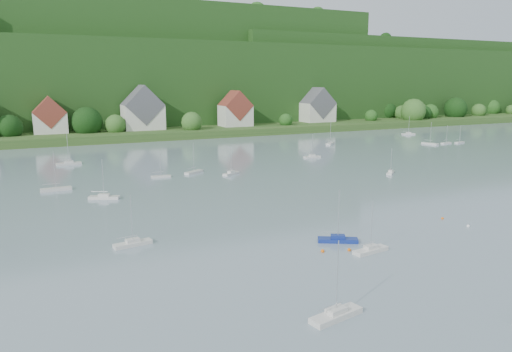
# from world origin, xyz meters

# --- Properties ---
(far_shore_strip) EXTENTS (600.00, 60.00, 3.00)m
(far_shore_strip) POSITION_xyz_m (0.00, 200.00, 1.50)
(far_shore_strip) COLOR #2B4F1D
(far_shore_strip) RESTS_ON ground
(forested_ridge) EXTENTS (620.00, 181.22, 69.89)m
(forested_ridge) POSITION_xyz_m (0.39, 268.57, 22.89)
(forested_ridge) COLOR #143A12
(forested_ridge) RESTS_ON ground
(village_building_1) EXTENTS (12.00, 9.36, 14.00)m
(village_building_1) POSITION_xyz_m (-30.00, 189.00, 8.75)
(village_building_1) COLOR beige
(village_building_1) RESTS_ON far_shore_strip
(village_building_2) EXTENTS (16.00, 11.44, 18.00)m
(village_building_2) POSITION_xyz_m (5.00, 188.00, 10.27)
(village_building_2) COLOR beige
(village_building_2) RESTS_ON far_shore_strip
(village_building_3) EXTENTS (13.00, 10.40, 15.50)m
(village_building_3) POSITION_xyz_m (45.00, 186.00, 9.43)
(village_building_3) COLOR beige
(village_building_3) RESTS_ON far_shore_strip
(village_building_4) EXTENTS (15.00, 10.40, 16.50)m
(village_building_4) POSITION_xyz_m (90.00, 190.00, 9.59)
(village_building_4) COLOR beige
(village_building_4) RESTS_ON far_shore_strip
(near_sailboat_0) EXTENTS (6.06, 2.75, 7.91)m
(near_sailboat_0) POSITION_xyz_m (-12.54, 25.53, 0.43)
(near_sailboat_0) COLOR silver
(near_sailboat_0) RESTS_ON ground
(near_sailboat_1) EXTENTS (5.72, 4.15, 7.65)m
(near_sailboat_1) POSITION_xyz_m (0.69, 44.27, 0.42)
(near_sailboat_1) COLOR navy
(near_sailboat_1) RESTS_ON ground
(near_sailboat_3) EXTENTS (5.49, 2.21, 7.21)m
(near_sailboat_3) POSITION_xyz_m (2.23, 38.85, 0.41)
(near_sailboat_3) COLOR silver
(near_sailboat_3) RESTS_ON ground
(near_sailboat_6) EXTENTS (5.50, 2.31, 7.20)m
(near_sailboat_6) POSITION_xyz_m (-26.12, 55.26, 0.41)
(near_sailboat_6) COLOR silver
(near_sailboat_6) RESTS_ON ground
(mooring_buoy_0) EXTENTS (0.51, 0.51, 0.51)m
(mooring_buoy_0) POSITION_xyz_m (-3.54, 41.69, 0.00)
(mooring_buoy_0) COLOR orange
(mooring_buoy_0) RESTS_ON ground
(mooring_buoy_2) EXTENTS (0.44, 0.44, 0.44)m
(mooring_buoy_2) POSITION_xyz_m (23.23, 46.48, 0.00)
(mooring_buoy_2) COLOR orange
(mooring_buoy_2) RESTS_ON ground
(mooring_buoy_3) EXTENTS (0.48, 0.48, 0.48)m
(mooring_buoy_3) POSITION_xyz_m (-0.03, 40.55, 0.00)
(mooring_buoy_3) COLOR orange
(mooring_buoy_3) RESTS_ON ground
(mooring_buoy_4) EXTENTS (0.49, 0.49, 0.49)m
(mooring_buoy_4) POSITION_xyz_m (23.49, 41.48, 0.00)
(mooring_buoy_4) COLOR white
(mooring_buoy_4) RESTS_ON ground
(far_sailboat_cluster) EXTENTS (205.77, 76.95, 8.71)m
(far_sailboat_cluster) POSITION_xyz_m (8.32, 117.59, 0.38)
(far_sailboat_cluster) COLOR silver
(far_sailboat_cluster) RESTS_ON ground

